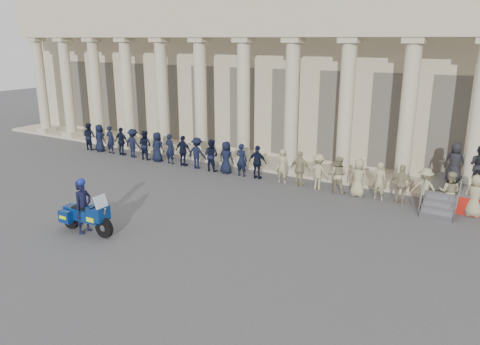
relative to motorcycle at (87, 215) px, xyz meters
name	(u,v)px	position (x,y,z in m)	size (l,w,h in m)	color
ground	(158,221)	(1.26, 2.04, -0.62)	(90.00, 90.00, 0.00)	#454548
building	(322,69)	(1.26, 16.78, 3.91)	(40.00, 12.50, 9.00)	tan
officer_rank	(239,159)	(0.69, 8.40, 0.16)	(20.96, 0.59, 1.56)	black
motorcycle	(87,215)	(0.00, 0.00, 0.00)	(2.23, 0.92, 1.43)	black
rider	(83,206)	(-0.12, -0.01, 0.31)	(0.45, 0.67, 1.89)	black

